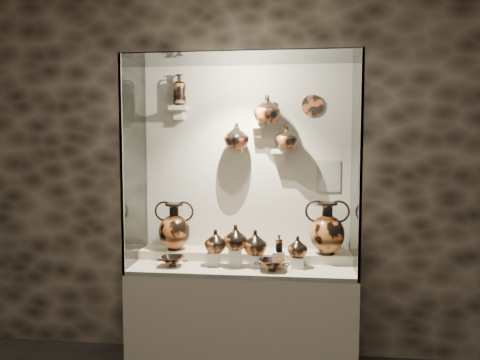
% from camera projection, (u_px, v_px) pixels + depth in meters
% --- Properties ---
extents(wall_back, '(5.00, 0.02, 3.20)m').
position_uv_depth(wall_back, '(247.00, 163.00, 3.86)').
color(wall_back, black).
rests_on(wall_back, ground).
extents(plinth, '(1.70, 0.60, 0.80)m').
position_uv_depth(plinth, '(242.00, 319.00, 3.64)').
color(plinth, beige).
rests_on(plinth, floor).
extents(front_tier, '(1.68, 0.58, 0.03)m').
position_uv_depth(front_tier, '(242.00, 266.00, 3.61)').
color(front_tier, beige).
rests_on(front_tier, plinth).
extents(rear_tier, '(1.70, 0.25, 0.10)m').
position_uv_depth(rear_tier, '(245.00, 256.00, 3.78)').
color(rear_tier, beige).
rests_on(rear_tier, plinth).
extents(back_panel, '(1.70, 0.03, 1.60)m').
position_uv_depth(back_panel, '(247.00, 163.00, 3.86)').
color(back_panel, beige).
rests_on(back_panel, plinth).
extents(glass_front, '(1.70, 0.01, 1.60)m').
position_uv_depth(glass_front, '(238.00, 167.00, 3.25)').
color(glass_front, white).
rests_on(glass_front, plinth).
extents(glass_left, '(0.01, 0.60, 1.60)m').
position_uv_depth(glass_left, '(135.00, 164.00, 3.64)').
color(glass_left, white).
rests_on(glass_left, plinth).
extents(glass_right, '(0.01, 0.60, 1.60)m').
position_uv_depth(glass_right, '(356.00, 165.00, 3.45)').
color(glass_right, white).
rests_on(glass_right, plinth).
extents(glass_top, '(1.70, 0.60, 0.01)m').
position_uv_depth(glass_top, '(242.00, 58.00, 3.48)').
color(glass_top, white).
rests_on(glass_top, back_panel).
extents(frame_post_left, '(0.02, 0.02, 1.60)m').
position_uv_depth(frame_post_left, '(122.00, 166.00, 3.35)').
color(frame_post_left, gray).
rests_on(frame_post_left, plinth).
extents(frame_post_right, '(0.02, 0.02, 1.60)m').
position_uv_depth(frame_post_right, '(361.00, 167.00, 3.16)').
color(frame_post_right, gray).
rests_on(frame_post_right, plinth).
extents(pedestal_a, '(0.09, 0.09, 0.10)m').
position_uv_depth(pedestal_a, '(213.00, 259.00, 3.58)').
color(pedestal_a, beige).
rests_on(pedestal_a, front_tier).
extents(pedestal_b, '(0.09, 0.09, 0.13)m').
position_uv_depth(pedestal_b, '(235.00, 258.00, 3.56)').
color(pedestal_b, beige).
rests_on(pedestal_b, front_tier).
extents(pedestal_c, '(0.09, 0.09, 0.09)m').
position_uv_depth(pedestal_c, '(257.00, 261.00, 3.54)').
color(pedestal_c, beige).
rests_on(pedestal_c, front_tier).
extents(pedestal_d, '(0.09, 0.09, 0.12)m').
position_uv_depth(pedestal_d, '(279.00, 259.00, 3.52)').
color(pedestal_d, beige).
rests_on(pedestal_d, front_tier).
extents(pedestal_e, '(0.09, 0.09, 0.08)m').
position_uv_depth(pedestal_e, '(297.00, 263.00, 3.51)').
color(pedestal_e, beige).
rests_on(pedestal_e, front_tier).
extents(bracket_ul, '(0.14, 0.12, 0.04)m').
position_uv_depth(bracket_ul, '(179.00, 108.00, 3.81)').
color(bracket_ul, beige).
rests_on(bracket_ul, back_panel).
extents(bracket_ca, '(0.14, 0.12, 0.04)m').
position_uv_depth(bracket_ca, '(233.00, 151.00, 3.78)').
color(bracket_ca, beige).
rests_on(bracket_ca, back_panel).
extents(bracket_cb, '(0.10, 0.12, 0.04)m').
position_uv_depth(bracket_cb, '(258.00, 126.00, 3.75)').
color(bracket_cb, beige).
rests_on(bracket_cb, back_panel).
extents(bracket_cc, '(0.14, 0.12, 0.04)m').
position_uv_depth(bracket_cc, '(280.00, 151.00, 3.74)').
color(bracket_cc, beige).
rests_on(bracket_cc, back_panel).
extents(amphora_left, '(0.32, 0.32, 0.38)m').
position_uv_depth(amphora_left, '(174.00, 226.00, 3.78)').
color(amphora_left, '#A85320').
rests_on(amphora_left, rear_tier).
extents(amphora_right, '(0.37, 0.37, 0.41)m').
position_uv_depth(amphora_right, '(327.00, 228.00, 3.63)').
color(amphora_right, '#A85320').
rests_on(amphora_right, rear_tier).
extents(jug_a, '(0.21, 0.21, 0.18)m').
position_uv_depth(jug_a, '(216.00, 241.00, 3.56)').
color(jug_a, '#A85320').
rests_on(jug_a, pedestal_a).
extents(jug_b, '(0.18, 0.18, 0.19)m').
position_uv_depth(jug_b, '(236.00, 237.00, 3.53)').
color(jug_b, '#B44C1F').
rests_on(jug_b, pedestal_b).
extents(jug_c, '(0.18, 0.18, 0.19)m').
position_uv_depth(jug_c, '(255.00, 242.00, 3.54)').
color(jug_c, '#A85320').
rests_on(jug_c, pedestal_c).
extents(jug_e, '(0.18, 0.18, 0.16)m').
position_uv_depth(jug_e, '(298.00, 247.00, 3.51)').
color(jug_e, '#A85320').
rests_on(jug_e, pedestal_e).
extents(lekythos_small, '(0.08, 0.08, 0.15)m').
position_uv_depth(lekythos_small, '(279.00, 242.00, 3.49)').
color(lekythos_small, '#B44C1F').
rests_on(lekythos_small, pedestal_d).
extents(kylix_left, '(0.24, 0.21, 0.09)m').
position_uv_depth(kylix_left, '(173.00, 260.00, 3.55)').
color(kylix_left, '#B44C1F').
rests_on(kylix_left, front_tier).
extents(kylix_right, '(0.29, 0.26, 0.10)m').
position_uv_depth(kylix_right, '(272.00, 264.00, 3.42)').
color(kylix_right, '#A85320').
rests_on(kylix_right, front_tier).
extents(lekythos_tall, '(0.15, 0.15, 0.28)m').
position_uv_depth(lekythos_tall, '(180.00, 88.00, 3.79)').
color(lekythos_tall, '#A85320').
rests_on(lekythos_tall, bracket_ul).
extents(ovoid_vase_a, '(0.27, 0.27, 0.21)m').
position_uv_depth(ovoid_vase_a, '(236.00, 136.00, 3.72)').
color(ovoid_vase_a, '#B44C1F').
rests_on(ovoid_vase_a, bracket_ca).
extents(ovoid_vase_b, '(0.25, 0.25, 0.22)m').
position_uv_depth(ovoid_vase_b, '(267.00, 109.00, 3.67)').
color(ovoid_vase_b, '#B44C1F').
rests_on(ovoid_vase_b, bracket_cb).
extents(ovoid_vase_c, '(0.23, 0.23, 0.19)m').
position_uv_depth(ovoid_vase_c, '(286.00, 137.00, 3.69)').
color(ovoid_vase_c, '#B44C1F').
rests_on(ovoid_vase_c, bracket_cc).
extents(wall_plate, '(0.17, 0.02, 0.17)m').
position_uv_depth(wall_plate, '(313.00, 106.00, 3.73)').
color(wall_plate, '#98401E').
rests_on(wall_plate, back_panel).
extents(info_placard, '(0.19, 0.01, 0.25)m').
position_uv_depth(info_placard, '(328.00, 176.00, 3.77)').
color(info_placard, beige).
rests_on(info_placard, back_panel).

